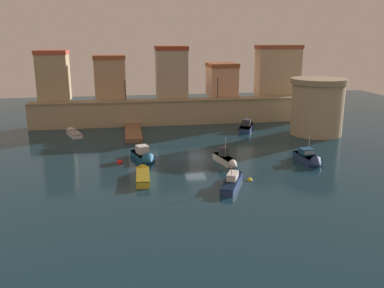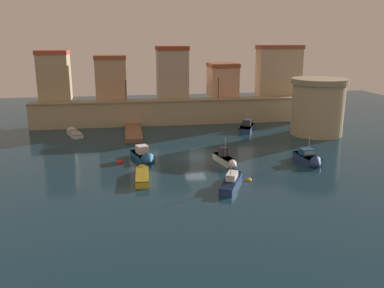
% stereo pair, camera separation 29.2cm
% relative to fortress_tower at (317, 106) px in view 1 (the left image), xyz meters
% --- Properties ---
extents(ground_plane, '(112.52, 112.52, 0.00)m').
position_rel_fortress_tower_xyz_m(ground_plane, '(-20.23, -9.23, -4.28)').
color(ground_plane, '#112D3D').
extents(quay_wall, '(47.41, 2.96, 4.20)m').
position_rel_fortress_tower_xyz_m(quay_wall, '(-20.23, 10.86, -2.17)').
color(quay_wall, tan).
rests_on(quay_wall, ground).
extents(old_town_backdrop, '(45.53, 5.80, 9.03)m').
position_rel_fortress_tower_xyz_m(old_town_backdrop, '(-19.87, 14.43, 3.75)').
color(old_town_backdrop, tan).
rests_on(old_town_backdrop, ground).
extents(fortress_tower, '(8.29, 8.29, 8.44)m').
position_rel_fortress_tower_xyz_m(fortress_tower, '(0.00, 0.00, 0.00)').
color(fortress_tower, tan).
rests_on(fortress_tower, ground).
extents(pier_dock, '(2.46, 10.67, 0.70)m').
position_rel_fortress_tower_xyz_m(pier_dock, '(-27.51, 4.19, -3.96)').
color(pier_dock, brown).
rests_on(pier_dock, ground).
extents(quay_lamp_0, '(0.32, 0.32, 3.72)m').
position_rel_fortress_tower_xyz_m(quay_lamp_0, '(-28.44, 10.86, 2.37)').
color(quay_lamp_0, black).
rests_on(quay_lamp_0, quay_wall).
extents(quay_lamp_1, '(0.32, 0.32, 3.89)m').
position_rel_fortress_tower_xyz_m(quay_lamp_1, '(-12.89, 10.86, 2.47)').
color(quay_lamp_1, black).
rests_on(quay_lamp_1, quay_wall).
extents(moored_boat_0, '(3.19, 5.25, 2.18)m').
position_rel_fortress_tower_xyz_m(moored_boat_0, '(-26.49, -9.43, -3.78)').
color(moored_boat_0, '#195689').
rests_on(moored_boat_0, ground).
extents(moored_boat_1, '(2.07, 5.10, 3.62)m').
position_rel_fortress_tower_xyz_m(moored_boat_1, '(-7.36, -13.86, -3.74)').
color(moored_boat_1, navy).
rests_on(moored_boat_1, ground).
extents(moored_boat_2, '(3.26, 5.64, 1.36)m').
position_rel_fortress_tower_xyz_m(moored_boat_2, '(-36.59, 5.57, -3.96)').
color(moored_boat_2, silver).
rests_on(moored_boat_2, ground).
extents(moored_boat_3, '(4.14, 6.55, 3.06)m').
position_rel_fortress_tower_xyz_m(moored_boat_3, '(-9.25, 5.22, -3.79)').
color(moored_boat_3, navy).
rests_on(moored_boat_3, ground).
extents(moored_boat_4, '(4.10, 6.79, 2.86)m').
position_rel_fortress_tower_xyz_m(moored_boat_4, '(-18.02, -19.06, -3.82)').
color(moored_boat_4, navy).
rests_on(moored_boat_4, ground).
extents(moored_boat_5, '(2.31, 5.28, 3.28)m').
position_rel_fortress_tower_xyz_m(moored_boat_5, '(-17.13, -12.60, -3.73)').
color(moored_boat_5, silver).
rests_on(moored_boat_5, ground).
extents(moored_boat_6, '(1.56, 6.18, 1.26)m').
position_rel_fortress_tower_xyz_m(moored_boat_6, '(-26.99, -15.79, -3.88)').
color(moored_boat_6, gold).
rests_on(moored_boat_6, ground).
extents(mooring_buoy_0, '(0.74, 0.74, 0.74)m').
position_rel_fortress_tower_xyz_m(mooring_buoy_0, '(-29.44, -10.05, -4.28)').
color(mooring_buoy_0, red).
rests_on(mooring_buoy_0, ground).
extents(mooring_buoy_1, '(0.55, 0.55, 0.55)m').
position_rel_fortress_tower_xyz_m(mooring_buoy_1, '(-16.07, -18.37, -4.28)').
color(mooring_buoy_1, yellow).
rests_on(mooring_buoy_1, ground).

